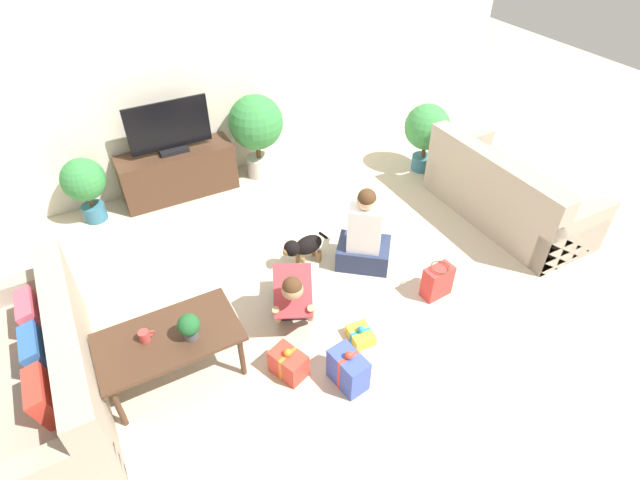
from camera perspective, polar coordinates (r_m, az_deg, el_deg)
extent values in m
plane|color=beige|center=(4.81, 0.27, -6.23)|extent=(16.00, 16.00, 0.00)
cube|color=silver|center=(6.19, -12.11, 18.33)|extent=(8.40, 0.06, 2.60)
cube|color=tan|center=(4.42, -29.71, -14.69)|extent=(0.88, 1.88, 0.43)
cube|color=tan|center=(4.07, -26.99, -9.76)|extent=(0.20, 1.88, 0.42)
cube|color=tan|center=(4.97, -30.82, -6.60)|extent=(0.88, 0.16, 0.61)
cube|color=#E5566B|center=(4.43, -29.91, -7.35)|extent=(0.18, 0.34, 0.32)
cube|color=#3366AD|center=(4.13, -29.47, -11.08)|extent=(0.18, 0.34, 0.32)
cube|color=red|center=(3.86, -28.96, -15.35)|extent=(0.18, 0.34, 0.32)
cube|color=tan|center=(6.04, 20.68, 4.29)|extent=(0.88, 1.88, 0.43)
cube|color=tan|center=(5.59, 19.22, 6.96)|extent=(0.20, 1.88, 0.42)
cube|color=tan|center=(5.60, 26.96, 0.43)|extent=(0.88, 0.16, 0.61)
cube|color=tan|center=(6.48, 15.55, 8.90)|extent=(0.88, 0.16, 0.61)
cube|color=#E5566B|center=(5.60, 22.70, 5.37)|extent=(0.18, 0.34, 0.32)
cube|color=red|center=(5.92, 18.49, 8.39)|extent=(0.18, 0.34, 0.32)
cube|color=#472D1E|center=(4.03, -16.97, -10.59)|extent=(1.07, 0.61, 0.03)
cylinder|color=#472D1E|center=(4.06, -22.04, -17.25)|extent=(0.04, 0.04, 0.45)
cylinder|color=#472D1E|center=(4.10, -8.94, -12.93)|extent=(0.04, 0.04, 0.45)
cylinder|color=#472D1E|center=(4.38, -23.27, -12.30)|extent=(0.04, 0.04, 0.45)
cylinder|color=#472D1E|center=(4.41, -11.29, -8.40)|extent=(0.04, 0.04, 0.45)
cube|color=#472D1E|center=(6.23, -15.88, 7.40)|extent=(1.33, 0.43, 0.58)
cube|color=black|center=(6.08, -16.40, 9.90)|extent=(0.33, 0.20, 0.05)
cube|color=black|center=(5.94, -16.94, 12.43)|extent=(0.93, 0.03, 0.56)
cylinder|color=#336B84|center=(6.73, 11.57, 8.70)|extent=(0.27, 0.27, 0.19)
cylinder|color=brown|center=(6.64, 11.77, 10.02)|extent=(0.05, 0.05, 0.17)
sphere|color=#3D8E47|center=(6.49, 12.15, 12.53)|extent=(0.57, 0.57, 0.57)
cylinder|color=beige|center=(6.51, -6.91, 8.44)|extent=(0.32, 0.32, 0.25)
cylinder|color=brown|center=(6.40, -7.06, 10.15)|extent=(0.06, 0.06, 0.20)
sphere|color=#337F3D|center=(6.22, -7.34, 13.20)|extent=(0.66, 0.66, 0.66)
cylinder|color=#336B84|center=(6.22, -24.35, 2.92)|extent=(0.25, 0.25, 0.19)
cylinder|color=brown|center=(6.13, -24.75, 4.16)|extent=(0.04, 0.04, 0.14)
sphere|color=#337F3D|center=(6.00, -25.44, 6.25)|extent=(0.47, 0.47, 0.47)
cube|color=#23232D|center=(4.64, -3.05, -5.98)|extent=(0.45, 0.52, 0.28)
cube|color=#AD3338|center=(4.25, -3.12, -5.89)|extent=(0.49, 0.57, 0.44)
sphere|color=tan|center=(3.98, -3.18, -5.64)|extent=(0.18, 0.18, 0.18)
sphere|color=#472D19|center=(3.96, -3.20, -5.33)|extent=(0.16, 0.16, 0.16)
cylinder|color=tan|center=(4.31, -4.96, -8.52)|extent=(0.16, 0.26, 0.38)
cylinder|color=tan|center=(4.30, -1.08, -8.39)|extent=(0.16, 0.26, 0.38)
cube|color=#283351|center=(5.09, 4.97, -1.50)|extent=(0.66, 0.64, 0.24)
cube|color=white|center=(4.81, 5.13, 1.29)|extent=(0.37, 0.36, 0.48)
sphere|color=beige|center=(4.63, 5.38, 4.55)|extent=(0.19, 0.19, 0.19)
sphere|color=#472D19|center=(4.60, 5.39, 4.82)|extent=(0.18, 0.18, 0.18)
cylinder|color=beige|center=(5.02, 6.79, 1.89)|extent=(0.21, 0.24, 0.06)
cylinder|color=beige|center=(5.03, 3.89, 2.21)|extent=(0.21, 0.24, 0.06)
ellipsoid|color=black|center=(5.01, -1.34, -0.56)|extent=(0.32, 0.20, 0.19)
sphere|color=black|center=(4.90, -3.24, -0.95)|extent=(0.16, 0.16, 0.16)
sphere|color=olive|center=(4.89, -3.88, -1.36)|extent=(0.07, 0.07, 0.07)
cylinder|color=black|center=(5.07, 0.37, 0.52)|extent=(0.11, 0.04, 0.12)
cylinder|color=olive|center=(5.11, -2.56, -2.02)|extent=(0.04, 0.04, 0.13)
cylinder|color=olive|center=(5.04, -1.92, -2.67)|extent=(0.04, 0.04, 0.13)
cylinder|color=olive|center=(5.19, -0.73, -1.21)|extent=(0.04, 0.04, 0.13)
cylinder|color=olive|center=(5.12, -0.07, -1.84)|extent=(0.04, 0.04, 0.13)
cube|color=yellow|center=(4.42, 4.65, -10.78)|extent=(0.21, 0.25, 0.10)
cube|color=teal|center=(4.42, 4.65, -10.78)|extent=(0.19, 0.05, 0.10)
sphere|color=teal|center=(4.37, 4.70, -10.16)|extent=(0.07, 0.07, 0.07)
cube|color=red|center=(4.15, -3.63, -13.92)|extent=(0.28, 0.34, 0.23)
cube|color=orange|center=(4.15, -3.63, -13.92)|extent=(0.19, 0.10, 0.23)
sphere|color=orange|center=(4.04, -3.71, -12.74)|extent=(0.07, 0.07, 0.07)
cube|color=#3D51BC|center=(4.06, 3.23, -14.58)|extent=(0.24, 0.34, 0.31)
cube|color=red|center=(4.06, 3.23, -14.58)|extent=(0.20, 0.06, 0.32)
sphere|color=red|center=(3.92, 3.33, -13.02)|extent=(0.07, 0.07, 0.07)
cube|color=red|center=(4.83, 13.26, -4.64)|extent=(0.29, 0.17, 0.33)
torus|color=#4C3823|center=(4.71, 13.58, -3.03)|extent=(0.19, 0.19, 0.01)
cylinder|color=#B23D38|center=(4.01, -19.44, -10.31)|extent=(0.08, 0.08, 0.09)
torus|color=#B23D38|center=(4.01, -18.74, -10.04)|extent=(0.06, 0.01, 0.06)
cylinder|color=#4C4C51|center=(3.94, -14.54, -10.36)|extent=(0.11, 0.11, 0.07)
sphere|color=#1E5628|center=(3.86, -14.79, -9.37)|extent=(0.17, 0.17, 0.17)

